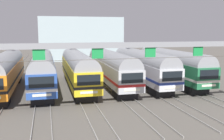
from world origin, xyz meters
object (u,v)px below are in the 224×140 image
Objects in this scene: commuter_train_silver at (142,65)px; commuter_train_green at (171,64)px; commuter_train_yellow at (78,67)px; commuter_train_stainless at (111,66)px; catenary_gantry at (125,56)px; commuter_train_orange at (5,70)px; commuter_train_blue at (43,69)px.

commuter_train_green is (4.40, 0.00, 0.00)m from commuter_train_silver.
commuter_train_green is (13.19, 0.00, 0.00)m from commuter_train_yellow.
commuter_train_stainless is 0.66× the size of catenary_gantry.
commuter_train_orange is 0.66× the size of catenary_gantry.
commuter_train_orange is 13.19m from commuter_train_stainless.
catenary_gantry reaches higher than commuter_train_blue.
commuter_train_yellow and commuter_train_stainless have the same top height.
commuter_train_orange and commuter_train_yellow have the same top height.
commuter_train_stainless is (13.19, 0.00, 0.00)m from commuter_train_orange.
commuter_train_orange and commuter_train_green have the same top height.
commuter_train_blue and commuter_train_yellow have the same top height.
catenary_gantry is (-10.99, -13.50, 2.69)m from commuter_train_green.
catenary_gantry reaches higher than commuter_train_orange.
commuter_train_blue is 8.79m from commuter_train_stainless.
commuter_train_yellow is (4.40, 0.00, 0.00)m from commuter_train_blue.
commuter_train_orange is 1.00× the size of commuter_train_stainless.
commuter_train_green is at bearing 0.00° from commuter_train_orange.
commuter_train_silver is (4.40, 0.00, 0.00)m from commuter_train_stainless.
commuter_train_yellow is 1.00× the size of commuter_train_green.
commuter_train_green is at bearing 0.00° from commuter_train_stainless.
commuter_train_orange is 8.79m from commuter_train_yellow.
commuter_train_green is 17.62m from catenary_gantry.
commuter_train_orange is 1.00× the size of commuter_train_yellow.
commuter_train_orange is at bearing 180.00° from commuter_train_yellow.
commuter_train_silver is at bearing 180.00° from commuter_train_green.
commuter_train_stainless is at bearing 0.00° from commuter_train_orange.
catenary_gantry is at bearing -129.15° from commuter_train_green.
commuter_train_blue is 17.59m from commuter_train_green.
commuter_train_blue is 1.00× the size of commuter_train_stainless.
commuter_train_blue is 13.19m from commuter_train_silver.
catenary_gantry is at bearing -63.96° from commuter_train_blue.
commuter_train_orange is at bearing 180.00° from commuter_train_green.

